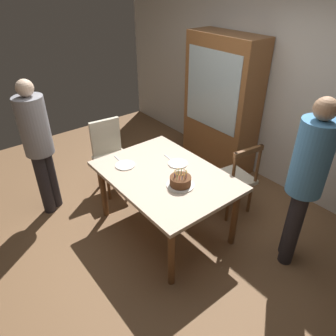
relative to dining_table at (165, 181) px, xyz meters
name	(u,v)px	position (x,y,z in m)	size (l,w,h in m)	color
ground	(165,227)	(0.00, 0.00, -0.66)	(6.40, 6.40, 0.00)	brown
back_wall	(280,88)	(0.00, 1.85, 0.64)	(6.40, 0.10, 2.60)	beige
dining_table	(165,181)	(0.00, 0.00, 0.00)	(1.48, 1.06, 0.75)	beige
birthday_cake	(180,181)	(0.26, -0.01, 0.14)	(0.28, 0.28, 0.17)	silver
plate_near_celebrant	(125,165)	(-0.41, -0.24, 0.09)	(0.22, 0.22, 0.01)	white
plate_far_side	(178,163)	(-0.07, 0.24, 0.09)	(0.22, 0.22, 0.01)	white
fork_near_celebrant	(118,159)	(-0.57, -0.23, 0.09)	(0.18, 0.02, 0.01)	silver
fork_far_side	(169,158)	(-0.23, 0.24, 0.09)	(0.18, 0.02, 0.01)	silver
chair_spindle_back	(234,179)	(0.25, 0.84, -0.20)	(0.50, 0.50, 0.95)	beige
chair_upholstered	(110,152)	(-1.13, -0.04, -0.13)	(0.49, 0.48, 0.95)	beige
person_celebrant	(38,142)	(-1.19, -0.88, 0.27)	(0.32, 0.32, 1.64)	#262328
person_guest	(306,177)	(1.13, 0.72, 0.34)	(0.32, 0.32, 1.74)	#262328
china_cabinet	(221,104)	(-0.69, 1.56, 0.29)	(1.10, 0.45, 1.90)	brown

